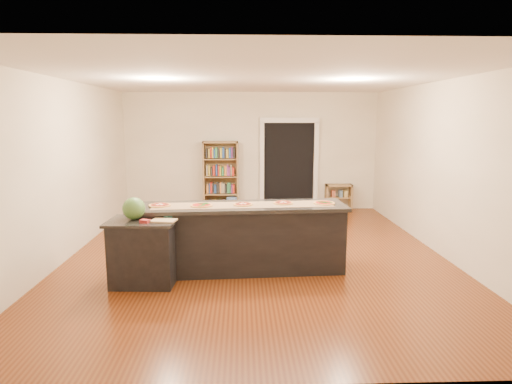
{
  "coord_description": "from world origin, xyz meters",
  "views": [
    {
      "loc": [
        -0.23,
        -6.74,
        2.21
      ],
      "look_at": [
        0.0,
        0.2,
        1.0
      ],
      "focal_mm": 30.0,
      "sensor_mm": 36.0,
      "label": 1
    }
  ],
  "objects_px": {
    "bookshelf": "(221,177)",
    "side_counter": "(144,252)",
    "low_shelf": "(338,197)",
    "kitchen_island": "(243,237)",
    "waste_bin": "(232,205)",
    "watermelon": "(134,209)"
  },
  "relations": [
    {
      "from": "side_counter",
      "to": "waste_bin",
      "type": "xyz_separation_m",
      "value": [
        1.08,
        4.33,
        -0.26
      ]
    },
    {
      "from": "bookshelf",
      "to": "side_counter",
      "type": "bearing_deg",
      "value": -100.28
    },
    {
      "from": "bookshelf",
      "to": "low_shelf",
      "type": "height_order",
      "value": "bookshelf"
    },
    {
      "from": "bookshelf",
      "to": "low_shelf",
      "type": "xyz_separation_m",
      "value": [
        2.83,
        0.01,
        -0.52
      ]
    },
    {
      "from": "watermelon",
      "to": "low_shelf",
      "type": "bearing_deg",
      "value": 50.19
    },
    {
      "from": "kitchen_island",
      "to": "side_counter",
      "type": "distance_m",
      "value": 1.42
    },
    {
      "from": "kitchen_island",
      "to": "low_shelf",
      "type": "bearing_deg",
      "value": 57.08
    },
    {
      "from": "side_counter",
      "to": "watermelon",
      "type": "distance_m",
      "value": 0.59
    },
    {
      "from": "kitchen_island",
      "to": "side_counter",
      "type": "height_order",
      "value": "kitchen_island"
    },
    {
      "from": "low_shelf",
      "to": "waste_bin",
      "type": "height_order",
      "value": "low_shelf"
    },
    {
      "from": "bookshelf",
      "to": "low_shelf",
      "type": "distance_m",
      "value": 2.87
    },
    {
      "from": "side_counter",
      "to": "watermelon",
      "type": "height_order",
      "value": "watermelon"
    },
    {
      "from": "side_counter",
      "to": "waste_bin",
      "type": "relative_size",
      "value": 2.45
    },
    {
      "from": "watermelon",
      "to": "waste_bin",
      "type": "bearing_deg",
      "value": 74.61
    },
    {
      "from": "bookshelf",
      "to": "watermelon",
      "type": "bearing_deg",
      "value": -101.67
    },
    {
      "from": "kitchen_island",
      "to": "waste_bin",
      "type": "relative_size",
      "value": 8.1
    },
    {
      "from": "kitchen_island",
      "to": "side_counter",
      "type": "relative_size",
      "value": 3.31
    },
    {
      "from": "kitchen_island",
      "to": "bookshelf",
      "type": "relative_size",
      "value": 1.77
    },
    {
      "from": "bookshelf",
      "to": "kitchen_island",
      "type": "bearing_deg",
      "value": -82.77
    },
    {
      "from": "bookshelf",
      "to": "waste_bin",
      "type": "relative_size",
      "value": 4.57
    },
    {
      "from": "kitchen_island",
      "to": "bookshelf",
      "type": "distance_m",
      "value": 4.07
    },
    {
      "from": "waste_bin",
      "to": "bookshelf",
      "type": "bearing_deg",
      "value": 144.01
    }
  ]
}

